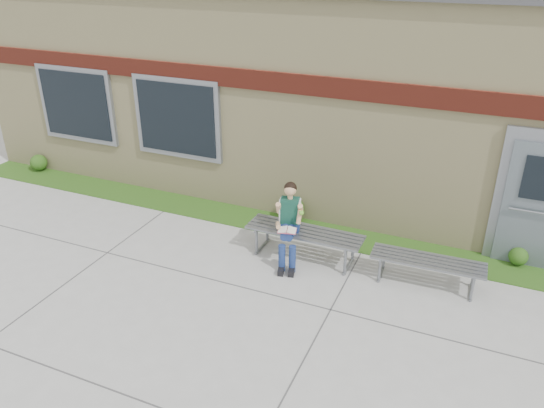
% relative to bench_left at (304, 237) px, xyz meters
% --- Properties ---
extents(ground, '(80.00, 80.00, 0.00)m').
position_rel_bench_left_xyz_m(ground, '(-0.14, -1.70, -0.39)').
color(ground, '#9E9E99').
rests_on(ground, ground).
extents(grass_strip, '(16.00, 0.80, 0.02)m').
position_rel_bench_left_xyz_m(grass_strip, '(-0.14, 0.90, -0.38)').
color(grass_strip, '#224E14').
rests_on(grass_strip, ground).
extents(school_building, '(16.20, 6.22, 4.20)m').
position_rel_bench_left_xyz_m(school_building, '(-0.15, 4.28, 1.71)').
color(school_building, beige).
rests_on(school_building, ground).
extents(bench_left, '(1.96, 0.57, 0.51)m').
position_rel_bench_left_xyz_m(bench_left, '(0.00, 0.00, 0.00)').
color(bench_left, slate).
rests_on(bench_left, ground).
extents(bench_right, '(1.72, 0.53, 0.44)m').
position_rel_bench_left_xyz_m(bench_right, '(2.00, -0.00, -0.05)').
color(bench_right, slate).
rests_on(bench_right, ground).
extents(girl, '(0.53, 0.81, 1.37)m').
position_rel_bench_left_xyz_m(girl, '(-0.20, -0.20, 0.34)').
color(girl, navy).
rests_on(girl, ground).
extents(shrub_west, '(0.38, 0.38, 0.38)m').
position_rel_bench_left_xyz_m(shrub_west, '(-6.98, 1.15, -0.18)').
color(shrub_west, '#224E14').
rests_on(shrub_west, grass_strip).
extents(shrub_mid, '(0.47, 0.47, 0.47)m').
position_rel_bench_left_xyz_m(shrub_mid, '(-0.67, 1.15, -0.14)').
color(shrub_mid, '#224E14').
rests_on(shrub_mid, grass_strip).
extents(shrub_east, '(0.31, 0.31, 0.31)m').
position_rel_bench_left_xyz_m(shrub_east, '(3.31, 1.15, -0.22)').
color(shrub_east, '#224E14').
rests_on(shrub_east, grass_strip).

